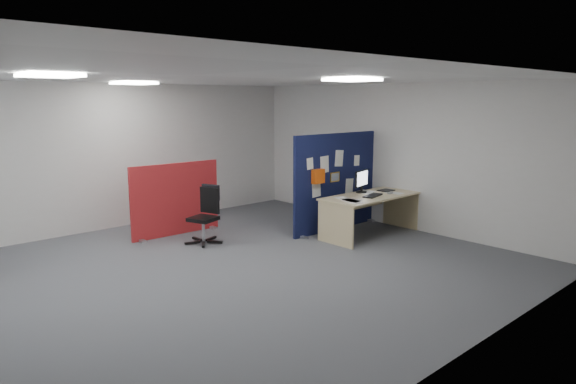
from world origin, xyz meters
TOP-DOWN VIEW (x-y plane):
  - floor at (0.00, 0.00)m, footprint 9.00×9.00m
  - ceiling at (0.00, 0.00)m, footprint 9.00×7.00m
  - wall_back at (0.00, 3.50)m, footprint 9.00×0.02m
  - wall_front at (0.00, -3.50)m, footprint 9.00×0.02m
  - wall_right at (4.50, 0.00)m, footprint 0.02×7.00m
  - ceiling_lights at (0.33, 0.67)m, footprint 4.10×4.10m
  - navy_divider at (3.46, 0.57)m, footprint 2.18×0.30m
  - main_desk at (3.58, -0.10)m, footprint 1.91×0.85m
  - monitor_main at (3.65, 0.13)m, footprint 0.46×0.20m
  - keyboard at (3.52, -0.23)m, footprint 0.48×0.28m
  - mouse at (3.94, -0.30)m, footprint 0.10×0.06m
  - paper_tray at (4.14, -0.06)m, footprint 0.28×0.22m
  - red_divider at (1.06, 2.25)m, footprint 1.72×0.30m
  - office_chair at (1.18, 1.45)m, footprint 0.64×0.61m
  - desk_papers at (3.34, -0.14)m, footprint 1.43×0.81m

SIDE VIEW (x-z plane):
  - floor at x=0.00m, z-range 0.00..0.00m
  - office_chair at x=1.18m, z-range 0.07..1.02m
  - main_desk at x=3.58m, z-range 0.20..0.93m
  - red_divider at x=1.06m, z-range -0.01..1.28m
  - desk_papers at x=3.34m, z-range 0.73..0.73m
  - paper_tray at x=4.14m, z-range 0.73..0.74m
  - keyboard at x=3.52m, z-range 0.73..0.75m
  - mouse at x=3.94m, z-range 0.73..0.76m
  - navy_divider at x=3.46m, z-range 0.00..1.79m
  - monitor_main at x=3.65m, z-range 0.75..1.16m
  - wall_back at x=0.00m, z-range 0.00..2.70m
  - wall_front at x=0.00m, z-range 0.00..2.70m
  - wall_right at x=4.50m, z-range 0.00..2.70m
  - ceiling_lights at x=0.33m, z-range 2.65..2.69m
  - ceiling at x=0.00m, z-range 2.69..2.71m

